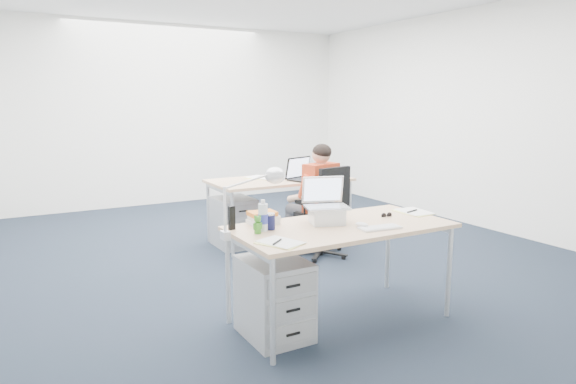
{
  "coord_description": "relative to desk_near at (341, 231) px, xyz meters",
  "views": [
    {
      "loc": [
        -2.38,
        -4.53,
        1.62
      ],
      "look_at": [
        -0.26,
        -0.77,
        0.85
      ],
      "focal_mm": 32.0,
      "sensor_mm": 36.0,
      "label": 1
    }
  ],
  "objects": [
    {
      "name": "desk_far",
      "position": [
        0.67,
        2.18,
        0.0
      ],
      "size": [
        1.6,
        0.8,
        0.73
      ],
      "color": "tan",
      "rests_on": "ground"
    },
    {
      "name": "desk_near",
      "position": [
        0.0,
        0.0,
        0.0
      ],
      "size": [
        1.6,
        0.8,
        0.73
      ],
      "color": "tan",
      "rests_on": "ground"
    },
    {
      "name": "water_bottle",
      "position": [
        -0.57,
        0.12,
        0.16
      ],
      "size": [
        0.09,
        0.09,
        0.22
      ],
      "primitive_type": "cylinder",
      "rotation": [
        0.0,
        0.0,
        0.34
      ],
      "color": "silver",
      "rests_on": "desk_near"
    },
    {
      "name": "drawer_pedestal_far",
      "position": [
        0.11,
        2.23,
        -0.41
      ],
      "size": [
        0.4,
        0.5,
        0.55
      ],
      "primitive_type": "cube",
      "color": "#A4A6A9",
      "rests_on": "ground"
    },
    {
      "name": "far_papers",
      "position": [
        0.51,
        2.33,
        0.05
      ],
      "size": [
        0.36,
        0.4,
        0.01
      ],
      "primitive_type": "cube",
      "rotation": [
        0.0,
        0.0,
        0.48
      ],
      "color": "white",
      "rests_on": "desk_far"
    },
    {
      "name": "desk_lamp",
      "position": [
        -0.75,
        0.04,
        0.28
      ],
      "size": [
        0.44,
        0.28,
        0.47
      ],
      "primitive_type": null,
      "rotation": [
        0.0,
        0.0,
        -0.33
      ],
      "color": "silver",
      "rests_on": "desk_near"
    },
    {
      "name": "can_koozie",
      "position": [
        -0.52,
        0.13,
        0.1
      ],
      "size": [
        0.09,
        0.09,
        0.12
      ],
      "primitive_type": "cylinder",
      "rotation": [
        0.0,
        0.0,
        0.27
      ],
      "color": "#151944",
      "rests_on": "desk_near"
    },
    {
      "name": "cordless_phone",
      "position": [
        -0.75,
        0.26,
        0.13
      ],
      "size": [
        0.05,
        0.03,
        0.17
      ],
      "primitive_type": "cube",
      "rotation": [
        0.0,
        0.0,
        0.15
      ],
      "color": "black",
      "rests_on": "desk_near"
    },
    {
      "name": "papers_left",
      "position": [
        -0.63,
        -0.22,
        0.05
      ],
      "size": [
        0.28,
        0.33,
        0.01
      ],
      "primitive_type": "cube",
      "rotation": [
        0.0,
        0.0,
        0.39
      ],
      "color": "#F8FF93",
      "rests_on": "desk_near"
    },
    {
      "name": "papers_right",
      "position": [
        0.75,
        0.05,
        0.05
      ],
      "size": [
        0.21,
        0.3,
        0.01
      ],
      "primitive_type": "cube",
      "rotation": [
        0.0,
        0.0,
        -0.03
      ],
      "color": "#F8FF93",
      "rests_on": "desk_near"
    },
    {
      "name": "computer_mouse",
      "position": [
        0.08,
        -0.13,
        0.06
      ],
      "size": [
        0.09,
        0.12,
        0.04
      ],
      "primitive_type": "ellipsoid",
      "rotation": [
        0.0,
        0.0,
        0.3
      ],
      "color": "white",
      "rests_on": "desk_near"
    },
    {
      "name": "room",
      "position": [
        0.26,
        1.56,
        1.03
      ],
      "size": [
        6.02,
        7.02,
        2.8
      ],
      "color": "white",
      "rests_on": "ground"
    },
    {
      "name": "book_stack",
      "position": [
        -0.48,
        0.3,
        0.09
      ],
      "size": [
        0.24,
        0.21,
        0.09
      ],
      "primitive_type": "cube",
      "rotation": [
        0.0,
        0.0,
        0.29
      ],
      "color": "silver",
      "rests_on": "desk_near"
    },
    {
      "name": "wireless_keyboard",
      "position": [
        0.17,
        -0.23,
        0.05
      ],
      "size": [
        0.31,
        0.16,
        0.02
      ],
      "primitive_type": "cube",
      "rotation": [
        0.0,
        0.0,
        -0.11
      ],
      "color": "white",
      "rests_on": "desk_near"
    },
    {
      "name": "office_chair",
      "position": [
        0.77,
        1.42,
        -0.41
      ],
      "size": [
        0.69,
        0.69,
        0.96
      ],
      "rotation": [
        0.0,
        0.0,
        0.16
      ],
      "color": "black",
      "rests_on": "ground"
    },
    {
      "name": "bear_figurine",
      "position": [
        -0.64,
        0.08,
        0.11
      ],
      "size": [
        0.08,
        0.06,
        0.13
      ],
      "primitive_type": null,
      "rotation": [
        0.0,
        0.0,
        -0.18
      ],
      "color": "#20761F",
      "rests_on": "desk_near"
    },
    {
      "name": "sunglasses",
      "position": [
        0.46,
        0.04,
        0.06
      ],
      "size": [
        0.1,
        0.05,
        0.02
      ],
      "primitive_type": null,
      "rotation": [
        0.0,
        0.0,
        -0.09
      ],
      "color": "black",
      "rests_on": "desk_near"
    },
    {
      "name": "dark_laptop",
      "position": [
        0.89,
        1.94,
        0.18
      ],
      "size": [
        0.47,
        0.46,
        0.27
      ],
      "primitive_type": null,
      "rotation": [
        0.0,
        0.0,
        0.32
      ],
      "color": "black",
      "rests_on": "desk_far"
    },
    {
      "name": "far_cup",
      "position": [
        1.17,
        2.16,
        0.09
      ],
      "size": [
        0.08,
        0.08,
        0.09
      ],
      "primitive_type": "cylinder",
      "rotation": [
        0.0,
        0.0,
        -0.2
      ],
      "color": "white",
      "rests_on": "desk_far"
    },
    {
      "name": "seated_person",
      "position": [
        0.74,
        1.59,
        -0.1
      ],
      "size": [
        0.45,
        0.7,
        1.17
      ],
      "rotation": [
        0.0,
        0.0,
        0.22
      ],
      "color": "#BF3B1B",
      "rests_on": "ground"
    },
    {
      "name": "floor",
      "position": [
        0.26,
        1.56,
        -0.68
      ],
      "size": [
        7.0,
        7.0,
        0.0
      ],
      "primitive_type": "plane",
      "color": "#19212C",
      "rests_on": "ground"
    },
    {
      "name": "headphones",
      "position": [
        0.06,
        0.31,
        0.07
      ],
      "size": [
        0.26,
        0.22,
        0.04
      ],
      "primitive_type": null,
      "rotation": [
        0.0,
        0.0,
        -0.18
      ],
      "color": "black",
      "rests_on": "desk_near"
    },
    {
      "name": "drawer_pedestal_near",
      "position": [
        -0.56,
        -0.0,
        -0.41
      ],
      "size": [
        0.4,
        0.5,
        0.55
      ],
      "primitive_type": "cube",
      "color": "#A4A6A9",
      "rests_on": "ground"
    },
    {
      "name": "silver_laptop",
      "position": [
        -0.07,
        0.09,
        0.21
      ],
      "size": [
        0.37,
        0.33,
        0.33
      ],
      "primitive_type": null,
      "rotation": [
        0.0,
        0.0,
        -0.33
      ],
      "color": "silver",
      "rests_on": "desk_near"
    }
  ]
}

